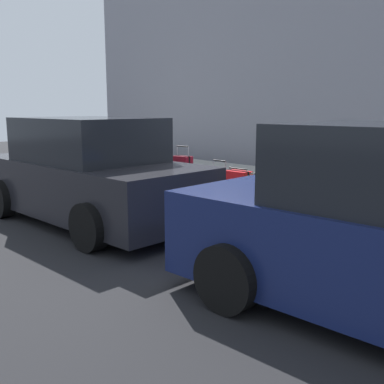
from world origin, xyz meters
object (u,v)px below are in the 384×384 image
(suitcase_navy_1, at_px, (373,209))
(parked_car_charcoal_1, at_px, (89,174))
(fire_hydrant, at_px, (127,165))
(suitcase_teal_3, at_px, (312,203))
(suitcase_silver_7, at_px, (219,185))
(suitcase_maroon_9, at_px, (183,175))
(suitcase_olive_5, at_px, (259,193))
(suitcase_black_11, at_px, (153,174))
(suitcase_navy_8, at_px, (198,183))
(suitcase_black_4, at_px, (289,191))
(suitcase_teal_10, at_px, (165,177))
(suitcase_red_6, at_px, (238,187))
(bollard_post, at_px, (108,162))
(suitcase_maroon_2, at_px, (342,205))

(suitcase_navy_1, height_order, parked_car_charcoal_1, parked_car_charcoal_1)
(fire_hydrant, bearing_deg, suitcase_teal_3, 179.42)
(suitcase_silver_7, distance_m, suitcase_maroon_9, 0.95)
(parked_car_charcoal_1, bearing_deg, suitcase_olive_5, -128.01)
(suitcase_silver_7, distance_m, suitcase_black_11, 1.88)
(suitcase_navy_8, relative_size, fire_hydrant, 0.74)
(suitcase_black_11, distance_m, fire_hydrant, 0.88)
(suitcase_black_4, xyz_separation_m, suitcase_black_11, (3.40, 0.04, -0.06))
(suitcase_olive_5, height_order, suitcase_black_11, suitcase_black_11)
(suitcase_teal_3, height_order, suitcase_teal_10, suitcase_teal_3)
(suitcase_olive_5, xyz_separation_m, suitcase_red_6, (0.51, -0.06, 0.02))
(suitcase_red_6, xyz_separation_m, parked_car_charcoal_1, (1.21, 2.26, 0.34))
(suitcase_teal_3, height_order, suitcase_black_11, suitcase_black_11)
(suitcase_teal_3, xyz_separation_m, suitcase_navy_8, (2.49, -0.03, 0.01))
(suitcase_red_6, xyz_separation_m, suitcase_black_11, (2.37, -0.01, -0.01))
(suitcase_teal_3, height_order, fire_hydrant, fire_hydrant)
(suitcase_black_4, height_order, suitcase_navy_8, suitcase_black_4)
(suitcase_olive_5, height_order, suitcase_silver_7, suitcase_silver_7)
(suitcase_teal_3, xyz_separation_m, suitcase_black_11, (3.90, -0.07, 0.03))
(bollard_post, bearing_deg, parked_car_charcoal_1, 140.69)
(suitcase_black_4, height_order, suitcase_red_6, suitcase_black_4)
(suitcase_navy_1, relative_size, suitcase_teal_10, 1.43)
(suitcase_maroon_2, distance_m, suitcase_maroon_9, 3.41)
(suitcase_olive_5, xyz_separation_m, suitcase_black_11, (2.89, -0.07, 0.01))
(suitcase_black_11, xyz_separation_m, fire_hydrant, (0.87, 0.02, 0.12))
(suitcase_olive_5, distance_m, bollard_post, 4.29)
(suitcase_maroon_2, relative_size, suitcase_teal_3, 1.03)
(parked_car_charcoal_1, bearing_deg, suitcase_navy_1, -149.28)
(suitcase_red_6, height_order, suitcase_teal_10, suitcase_red_6)
(suitcase_teal_3, relative_size, suitcase_teal_10, 1.25)
(suitcase_navy_8, distance_m, suitcase_black_11, 1.41)
(suitcase_teal_10, bearing_deg, suitcase_navy_8, -178.04)
(suitcase_silver_7, bearing_deg, suitcase_navy_1, 177.62)
(suitcase_maroon_2, height_order, suitcase_teal_3, suitcase_maroon_2)
(suitcase_maroon_2, distance_m, suitcase_navy_8, 2.94)
(suitcase_maroon_2, xyz_separation_m, suitcase_teal_3, (0.44, 0.06, -0.02))
(suitcase_black_4, bearing_deg, fire_hydrant, 0.83)
(suitcase_silver_7, distance_m, parked_car_charcoal_1, 2.44)
(bollard_post, bearing_deg, suitcase_olive_5, -178.65)
(suitcase_teal_3, bearing_deg, suitcase_black_4, -12.46)
(suitcase_teal_3, bearing_deg, suitcase_navy_8, -0.68)
(suitcase_red_6, xyz_separation_m, fire_hydrant, (3.25, 0.01, 0.11))
(suitcase_olive_5, relative_size, parked_car_charcoal_1, 0.14)
(suitcase_navy_1, distance_m, suitcase_maroon_9, 3.91)
(suitcase_navy_1, bearing_deg, suitcase_maroon_9, -1.25)
(suitcase_teal_3, distance_m, suitcase_black_11, 3.90)
(suitcase_navy_8, bearing_deg, bollard_post, 2.69)
(suitcase_maroon_9, bearing_deg, fire_hydrant, 0.73)
(suitcase_black_11, bearing_deg, suitcase_black_4, -179.27)
(suitcase_teal_10, bearing_deg, suitcase_maroon_9, -170.83)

